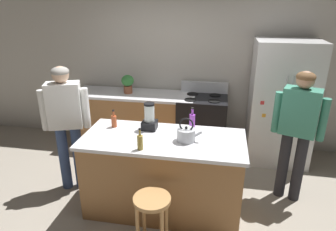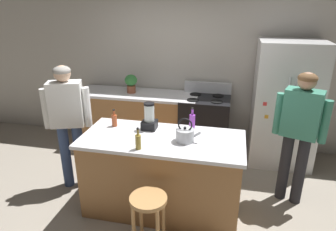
% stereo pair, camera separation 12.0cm
% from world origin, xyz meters
% --- Properties ---
extents(ground_plane, '(14.00, 14.00, 0.00)m').
position_xyz_m(ground_plane, '(0.00, 0.00, 0.00)').
color(ground_plane, '#9E9384').
extents(back_wall, '(8.00, 0.10, 2.70)m').
position_xyz_m(back_wall, '(0.00, 1.95, 1.35)').
color(back_wall, '#BCB7AD').
rests_on(back_wall, ground_plane).
extents(kitchen_island, '(1.81, 0.83, 0.94)m').
position_xyz_m(kitchen_island, '(0.00, 0.00, 0.47)').
color(kitchen_island, '#9E6B3D').
rests_on(kitchen_island, ground_plane).
extents(back_counter_run, '(2.00, 0.64, 0.94)m').
position_xyz_m(back_counter_run, '(-0.80, 1.55, 0.47)').
color(back_counter_run, '#9E6B3D').
rests_on(back_counter_run, ground_plane).
extents(refrigerator, '(0.90, 0.73, 1.85)m').
position_xyz_m(refrigerator, '(1.49, 1.50, 0.93)').
color(refrigerator, silver).
rests_on(refrigerator, ground_plane).
extents(stove_range, '(0.76, 0.65, 1.12)m').
position_xyz_m(stove_range, '(0.33, 1.52, 0.48)').
color(stove_range, black).
rests_on(stove_range, ground_plane).
extents(person_by_island_left, '(0.59, 0.34, 1.65)m').
position_xyz_m(person_by_island_left, '(-1.27, 0.22, 1.00)').
color(person_by_island_left, '#384C7A').
rests_on(person_by_island_left, ground_plane).
extents(person_by_sink_right, '(0.59, 0.34, 1.64)m').
position_xyz_m(person_by_sink_right, '(1.51, 0.50, 1.00)').
color(person_by_sink_right, '#26262B').
rests_on(person_by_sink_right, ground_plane).
extents(bar_stool, '(0.36, 0.36, 0.64)m').
position_xyz_m(bar_stool, '(0.03, -0.68, 0.50)').
color(bar_stool, '#B7844C').
rests_on(bar_stool, ground_plane).
extents(potted_plant, '(0.20, 0.20, 0.30)m').
position_xyz_m(potted_plant, '(-0.89, 1.55, 1.11)').
color(potted_plant, brown).
rests_on(potted_plant, back_counter_run).
extents(blender_appliance, '(0.17, 0.17, 0.32)m').
position_xyz_m(blender_appliance, '(-0.20, 0.21, 1.07)').
color(blender_appliance, black).
rests_on(blender_appliance, kitchen_island).
extents(bottle_cooking_sauce, '(0.06, 0.06, 0.22)m').
position_xyz_m(bottle_cooking_sauce, '(-0.64, 0.19, 1.02)').
color(bottle_cooking_sauce, '#B24C26').
rests_on(bottle_cooking_sauce, kitchen_island).
extents(bottle_soda, '(0.07, 0.07, 0.26)m').
position_xyz_m(bottle_soda, '(0.28, 0.33, 1.03)').
color(bottle_soda, purple).
rests_on(bottle_soda, kitchen_island).
extents(bottle_vinegar, '(0.06, 0.06, 0.24)m').
position_xyz_m(bottle_vinegar, '(-0.18, -0.31, 1.03)').
color(bottle_vinegar, olive).
rests_on(bottle_vinegar, kitchen_island).
extents(tea_kettle, '(0.28, 0.20, 0.27)m').
position_xyz_m(tea_kettle, '(0.26, -0.03, 1.02)').
color(tea_kettle, '#B7BABF').
rests_on(tea_kettle, kitchen_island).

